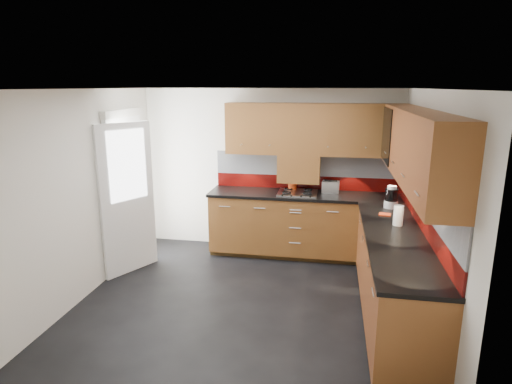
% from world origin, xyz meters
% --- Properties ---
extents(room, '(4.00, 3.80, 2.64)m').
position_xyz_m(room, '(0.00, 0.00, 1.50)').
color(room, black).
extents(base_cabinets, '(2.70, 3.20, 0.95)m').
position_xyz_m(base_cabinets, '(1.07, 0.72, 0.44)').
color(base_cabinets, brown).
rests_on(base_cabinets, room).
extents(countertop, '(2.72, 3.22, 0.04)m').
position_xyz_m(countertop, '(1.05, 0.70, 0.92)').
color(countertop, black).
rests_on(countertop, base_cabinets).
extents(backsplash, '(2.70, 3.20, 0.54)m').
position_xyz_m(backsplash, '(1.28, 0.93, 1.21)').
color(backsplash, maroon).
rests_on(backsplash, countertop).
extents(upper_cabinets, '(2.50, 3.20, 0.72)m').
position_xyz_m(upper_cabinets, '(1.23, 0.78, 1.84)').
color(upper_cabinets, brown).
rests_on(upper_cabinets, room).
extents(extractor_hood, '(0.60, 0.33, 0.40)m').
position_xyz_m(extractor_hood, '(0.45, 1.64, 1.28)').
color(extractor_hood, brown).
rests_on(extractor_hood, room).
extents(glass_cabinet, '(0.32, 0.80, 0.66)m').
position_xyz_m(glass_cabinet, '(1.71, 1.07, 1.87)').
color(glass_cabinet, black).
rests_on(glass_cabinet, room).
extents(back_door, '(0.42, 1.19, 2.04)m').
position_xyz_m(back_door, '(-1.78, 0.75, 1.03)').
color(back_door, white).
rests_on(back_door, room).
extents(gas_hob, '(0.55, 0.49, 0.04)m').
position_xyz_m(gas_hob, '(0.45, 1.47, 0.95)').
color(gas_hob, silver).
rests_on(gas_hob, countertop).
extents(utensil_pot, '(0.13, 0.13, 0.45)m').
position_xyz_m(utensil_pot, '(0.36, 1.68, 1.04)').
color(utensil_pot, '#E94915').
rests_on(utensil_pot, countertop).
extents(toaster, '(0.25, 0.17, 0.18)m').
position_xyz_m(toaster, '(0.91, 1.63, 1.02)').
color(toaster, silver).
rests_on(toaster, countertop).
extents(food_processor, '(0.17, 0.17, 0.28)m').
position_xyz_m(food_processor, '(1.66, 0.96, 1.07)').
color(food_processor, white).
rests_on(food_processor, countertop).
extents(paper_towel, '(0.14, 0.14, 0.22)m').
position_xyz_m(paper_towel, '(1.65, 0.25, 1.05)').
color(paper_towel, white).
rests_on(paper_towel, countertop).
extents(orange_cloth, '(0.15, 0.14, 0.01)m').
position_xyz_m(orange_cloth, '(1.56, 0.62, 0.95)').
color(orange_cloth, red).
rests_on(orange_cloth, countertop).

